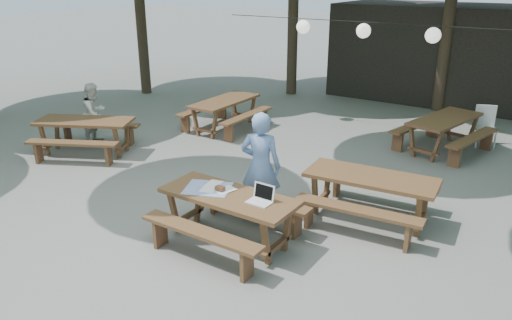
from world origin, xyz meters
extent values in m
plane|color=#61615C|center=(0.00, 0.00, 0.00)|extent=(80.00, 80.00, 0.00)
cube|color=black|center=(0.50, 10.50, 1.40)|extent=(6.00, 3.00, 2.80)
cube|color=brown|center=(0.44, -0.25, 0.72)|extent=(2.00, 0.80, 0.06)
cube|color=brown|center=(0.44, -0.90, 0.45)|extent=(1.90, 0.28, 0.05)
cube|color=brown|center=(0.44, 0.40, 0.45)|extent=(1.90, 0.28, 0.05)
cube|color=brown|center=(0.44, -0.25, 0.34)|extent=(1.70, 0.70, 0.69)
cube|color=brown|center=(-4.38, 1.11, 0.72)|extent=(2.15, 1.62, 0.06)
cube|color=brown|center=(-4.09, 0.53, 0.45)|extent=(1.82, 1.11, 0.05)
cube|color=brown|center=(-4.68, 1.69, 0.45)|extent=(1.82, 1.11, 0.05)
cube|color=brown|center=(-4.38, 1.11, 0.34)|extent=(1.83, 1.40, 0.69)
cube|color=brown|center=(1.87, 1.52, 0.72)|extent=(2.07, 0.99, 0.06)
cube|color=brown|center=(1.93, 0.87, 0.45)|extent=(1.92, 0.46, 0.05)
cube|color=brown|center=(1.81, 2.17, 0.45)|extent=(1.92, 0.46, 0.05)
cube|color=brown|center=(1.87, 1.52, 0.34)|extent=(1.76, 0.86, 0.69)
cube|color=brown|center=(-2.94, 4.17, 0.72)|extent=(0.82, 2.01, 0.06)
cube|color=brown|center=(-2.29, 4.18, 0.45)|extent=(0.30, 1.90, 0.05)
cube|color=brown|center=(-3.59, 4.17, 0.45)|extent=(0.30, 1.90, 0.05)
cube|color=brown|center=(-2.94, 4.17, 0.34)|extent=(0.71, 1.71, 0.69)
cube|color=brown|center=(2.00, 5.51, 0.72)|extent=(1.23, 2.13, 0.06)
cube|color=brown|center=(2.63, 5.36, 0.45)|extent=(0.71, 1.91, 0.05)
cube|color=brown|center=(1.36, 5.66, 0.45)|extent=(0.71, 1.91, 0.05)
cube|color=brown|center=(2.00, 5.51, 0.34)|extent=(1.07, 1.81, 0.69)
imported|color=#7597D6|center=(0.39, 0.65, 0.87)|extent=(0.73, 0.58, 1.75)
imported|color=silver|center=(-4.78, 1.72, 0.69)|extent=(0.69, 0.79, 1.39)
cube|color=silver|center=(2.70, 6.36, 0.40)|extent=(0.57, 0.57, 0.04)
cube|color=silver|center=(2.63, 6.55, 0.66)|extent=(0.42, 0.20, 0.48)
cube|color=silver|center=(2.70, 6.36, 0.19)|extent=(0.54, 0.54, 0.38)
cube|color=white|center=(0.95, -0.24, 0.76)|extent=(0.34, 0.24, 0.02)
cube|color=white|center=(0.95, -0.12, 0.88)|extent=(0.33, 0.07, 0.23)
cube|color=black|center=(0.95, -0.13, 0.88)|extent=(0.28, 0.05, 0.19)
cube|color=#3653B8|center=(0.06, -0.25, 0.75)|extent=(0.81, 0.75, 0.01)
cube|color=white|center=(0.09, -0.25, 0.76)|extent=(0.29, 0.35, 0.00)
cube|color=white|center=(0.31, -0.16, 0.76)|extent=(0.28, 0.34, 0.00)
cube|color=white|center=(0.05, -0.10, 0.76)|extent=(0.27, 0.33, 0.00)
cube|color=brown|center=(0.27, -0.23, 0.80)|extent=(0.14, 0.10, 0.06)
cylinder|color=black|center=(0.50, 6.00, 2.60)|extent=(9.00, 0.02, 0.02)
sphere|color=white|center=(-1.80, 6.00, 2.40)|extent=(0.34, 0.34, 0.34)
sphere|color=white|center=(-0.20, 6.00, 2.40)|extent=(0.34, 0.34, 0.34)
sphere|color=white|center=(1.40, 6.00, 2.40)|extent=(0.34, 0.34, 0.34)
cylinder|color=#2D2319|center=(-7.50, 6.00, 2.66)|extent=(0.32, 0.32, 5.33)
cylinder|color=#2D2319|center=(-3.50, 8.50, 2.49)|extent=(0.32, 0.32, 4.99)
cylinder|color=#2D2319|center=(1.00, 9.00, 2.43)|extent=(0.32, 0.32, 4.86)
camera|label=1|loc=(4.29, -5.39, 3.70)|focal=35.00mm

